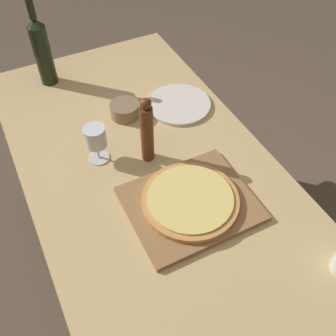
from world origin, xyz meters
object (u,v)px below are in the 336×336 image
Objects in this scene: wine_glass at (95,138)px; small_bowl at (125,110)px; pizza at (190,200)px; wine_bottle at (42,50)px; pepper_mill at (147,131)px.

wine_glass is 1.26× the size of small_bowl.
pizza is 0.84× the size of wine_bottle.
wine_bottle is 0.53m from wine_glass.
wine_bottle is 0.63m from pepper_mill.
wine_glass is (0.03, -0.52, -0.05)m from wine_bottle.
wine_bottle reaches higher than small_bowl.
pizza is 2.73× the size of small_bowl.
wine_bottle is at bearing 107.57° from pepper_mill.
pepper_mill is 2.30× the size of small_bowl.
small_bowl is at bearing -60.09° from wine_bottle.
wine_bottle is 0.43m from small_bowl.
wine_bottle reaches higher than wine_glass.
pepper_mill reaches higher than small_bowl.
pizza is 0.50m from small_bowl.
small_bowl is (0.17, 0.17, -0.07)m from wine_glass.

